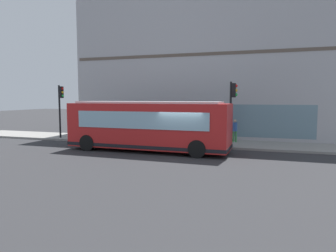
{
  "coord_description": "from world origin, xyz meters",
  "views": [
    {
      "loc": [
        -16.81,
        -4.46,
        3.28
      ],
      "look_at": [
        1.83,
        1.56,
        1.47
      ],
      "focal_mm": 32.47,
      "sensor_mm": 36.0,
      "label": 1
    }
  ],
  "objects": [
    {
      "name": "ground",
      "position": [
        0.0,
        0.0,
        0.0
      ],
      "size": [
        120.0,
        120.0,
        0.0
      ],
      "primitive_type": "plane",
      "color": "#2D2D30"
    },
    {
      "name": "sidewalk_curb",
      "position": [
        4.4,
        0.0,
        0.07
      ],
      "size": [
        3.59,
        40.0,
        0.15
      ],
      "primitive_type": "cube",
      "color": "gray",
      "rests_on": "ground"
    },
    {
      "name": "building_corner",
      "position": [
        9.86,
        0.0,
        5.98
      ],
      "size": [
        7.39,
        22.43,
        11.97
      ],
      "color": "#A8A8AD",
      "rests_on": "ground"
    },
    {
      "name": "city_bus_nearside",
      "position": [
        0.54,
        2.46,
        1.55
      ],
      "size": [
        2.78,
        10.09,
        3.07
      ],
      "color": "red",
      "rests_on": "ground"
    },
    {
      "name": "traffic_light_near_corner",
      "position": [
        2.96,
        -2.42,
        3.05
      ],
      "size": [
        0.32,
        0.49,
        4.16
      ],
      "color": "black",
      "rests_on": "sidewalk_curb"
    },
    {
      "name": "traffic_light_down_block",
      "position": [
        3.28,
        10.87,
        3.02
      ],
      "size": [
        0.32,
        0.49,
        4.12
      ],
      "color": "black",
      "rests_on": "sidewalk_curb"
    },
    {
      "name": "fire_hydrant",
      "position": [
        3.79,
        1.21,
        0.51
      ],
      "size": [
        0.35,
        0.35,
        0.74
      ],
      "color": "red",
      "rests_on": "sidewalk_curb"
    },
    {
      "name": "pedestrian_by_light_pole",
      "position": [
        5.04,
        -2.4,
        1.07
      ],
      "size": [
        0.32,
        0.32,
        1.61
      ],
      "color": "#3F8C4C",
      "rests_on": "sidewalk_curb"
    },
    {
      "name": "pedestrian_near_building_entrance",
      "position": [
        5.6,
        8.85,
        1.18
      ],
      "size": [
        0.32,
        0.32,
        1.78
      ],
      "color": "#3359A5",
      "rests_on": "sidewalk_curb"
    }
  ]
}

